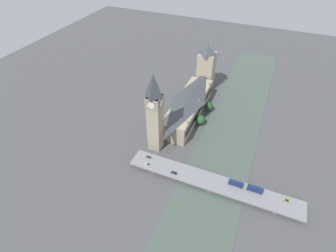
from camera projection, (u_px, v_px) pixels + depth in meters
name	position (u px, v px, depth m)	size (l,w,h in m)	color
ground_plane	(199.00, 123.00, 258.29)	(600.00, 600.00, 0.00)	#4C4C4F
river_water	(231.00, 131.00, 248.92)	(50.70, 360.00, 0.30)	#47564C
parliament_hall	(189.00, 105.00, 260.74)	(24.06, 90.22, 23.55)	tan
clock_tower	(155.00, 112.00, 208.43)	(11.87, 11.87, 72.57)	tan
victoria_tower	(206.00, 68.00, 292.91)	(17.60, 17.60, 54.11)	tan
road_bridge	(212.00, 182.00, 198.78)	(133.40, 16.86, 4.28)	slate
double_decker_bus_lead	(236.00, 183.00, 193.80)	(10.76, 2.53, 4.59)	navy
double_decker_bus_mid	(255.00, 189.00, 189.78)	(11.18, 2.59, 4.78)	navy
car_northbound_lead	(287.00, 201.00, 184.59)	(4.47, 1.82, 1.32)	gold
car_northbound_mid	(149.00, 157.00, 216.66)	(4.51, 1.74, 1.26)	#2D5638
car_northbound_tail	(174.00, 173.00, 203.80)	(4.53, 1.89, 1.37)	black
car_southbound_lead	(148.00, 165.00, 210.04)	(4.25, 1.85, 1.40)	silver
tree_embankment_near	(209.00, 106.00, 268.78)	(8.82, 8.82, 10.78)	brown
tree_embankment_mid	(200.00, 120.00, 252.40)	(9.23, 9.23, 10.65)	brown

